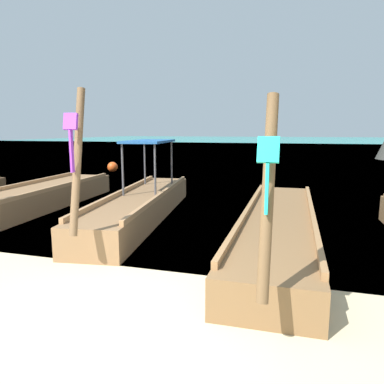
{
  "coord_description": "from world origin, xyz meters",
  "views": [
    {
      "loc": [
        2.04,
        -3.12,
        2.14
      ],
      "look_at": [
        0.0,
        3.87,
        0.9
      ],
      "focal_mm": 33.97,
      "sensor_mm": 36.0,
      "label": 1
    }
  ],
  "objects": [
    {
      "name": "longtail_boat_violet_ribbon",
      "position": [
        -1.6,
        4.91,
        0.36
      ],
      "size": [
        1.96,
        6.79,
        2.79
      ],
      "color": "olive",
      "rests_on": "ground"
    },
    {
      "name": "ground",
      "position": [
        0.0,
        0.0,
        0.0
      ],
      "size": [
        120.0,
        120.0,
        0.0
      ],
      "primitive_type": "plane",
      "color": "beige"
    },
    {
      "name": "sea_water",
      "position": [
        0.0,
        61.87,
        0.0
      ],
      "size": [
        120.0,
        120.0,
        0.0
      ],
      "primitive_type": "plane",
      "color": "teal",
      "rests_on": "ground"
    },
    {
      "name": "longtail_boat_turquoise_ribbon",
      "position": [
        1.74,
        3.97,
        0.28
      ],
      "size": [
        1.37,
        7.35,
        2.52
      ],
      "color": "brown",
      "rests_on": "ground"
    },
    {
      "name": "mooring_buoy_near",
      "position": [
        -7.14,
        13.68,
        0.27
      ],
      "size": [
        0.53,
        0.53,
        0.53
      ],
      "color": "#EA5119",
      "rests_on": "sea_water"
    },
    {
      "name": "longtail_boat_orange_ribbon",
      "position": [
        -4.85,
        5.31,
        0.3
      ],
      "size": [
        1.72,
        6.48,
        2.31
      ],
      "color": "olive",
      "rests_on": "ground"
    }
  ]
}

